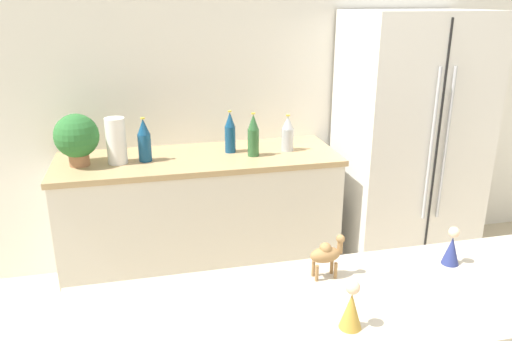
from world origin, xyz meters
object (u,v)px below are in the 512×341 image
back_bottle_1 (144,141)px  camel_figurine (327,254)px  wise_man_figurine_crimson (452,248)px  back_bottle_3 (230,133)px  back_bottle_2 (253,136)px  potted_plant (77,137)px  paper_towel_roll (116,141)px  back_bottle_0 (288,134)px  wise_man_figurine_purple (351,308)px  refrigerator (408,144)px

back_bottle_1 → camel_figurine: size_ratio=1.93×
wise_man_figurine_crimson → back_bottle_3: bearing=103.1°
back_bottle_2 → camel_figurine: (-0.15, -1.65, 0.06)m
potted_plant → wise_man_figurine_crimson: bearing=-52.1°
back_bottle_3 → wise_man_figurine_crimson: back_bottle_3 is taller
back_bottle_3 → camel_figurine: size_ratio=1.94×
back_bottle_1 → back_bottle_2: bearing=-4.0°
paper_towel_roll → back_bottle_2: size_ratio=1.01×
back_bottle_0 → back_bottle_1: bearing=-179.0°
wise_man_figurine_crimson → wise_man_figurine_purple: (-0.46, -0.24, 0.00)m
refrigerator → back_bottle_1: (-1.77, 0.03, 0.13)m
back_bottle_1 → camel_figurine: 1.78m
wise_man_figurine_crimson → back_bottle_1: bearing=119.1°
back_bottle_1 → back_bottle_3: back_bottle_3 is taller
camel_figurine → wise_man_figurine_purple: (-0.03, -0.26, -0.02)m
refrigerator → back_bottle_0: size_ratio=7.36×
wise_man_figurine_crimson → wise_man_figurine_purple: wise_man_figurine_purple is taller
camel_figurine → back_bottle_2: bearing=85.0°
back_bottle_1 → paper_towel_roll: bearing=-178.9°
potted_plant → back_bottle_1: potted_plant is taller
paper_towel_roll → back_bottle_0: bearing=1.0°
paper_towel_roll → back_bottle_2: (0.83, -0.04, -0.01)m
paper_towel_roll → back_bottle_2: 0.83m
back_bottle_3 → potted_plant: bearing=-176.2°
camel_figurine → refrigerator: bearing=53.4°
paper_towel_roll → back_bottle_0: 1.08m
back_bottle_0 → wise_man_figurine_purple: size_ratio=1.68×
potted_plant → paper_towel_roll: 0.22m
paper_towel_roll → back_bottle_1: size_ratio=1.02×
back_bottle_0 → back_bottle_1: 0.91m
refrigerator → wise_man_figurine_purple: (-1.27, -1.93, 0.17)m
paper_towel_roll → back_bottle_3: paper_towel_roll is taller
refrigerator → paper_towel_roll: refrigerator is taller
back_bottle_1 → wise_man_figurine_crimson: size_ratio=2.05×
potted_plant → back_bottle_2: bearing=-2.7°
refrigerator → back_bottle_2: bearing=-179.0°
back_bottle_2 → back_bottle_3: size_ratio=1.01×
back_bottle_0 → back_bottle_2: (-0.24, -0.06, 0.02)m
back_bottle_2 → wise_man_figurine_purple: size_ratio=1.95×
back_bottle_0 → wise_man_figurine_purple: 2.02m
refrigerator → potted_plant: (-2.15, 0.03, 0.17)m
back_bottle_3 → camel_figurine: back_bottle_3 is taller
back_bottle_0 → back_bottle_3: bearing=172.3°
potted_plant → wise_man_figurine_purple: 2.15m
back_bottle_1 → camel_figurine: (0.52, -1.70, 0.06)m
refrigerator → back_bottle_2: 1.11m
back_bottle_3 → wise_man_figurine_crimson: bearing=-76.9°
refrigerator → back_bottle_0: 0.86m
back_bottle_3 → camel_figurine: bearing=-90.6°
potted_plant → back_bottle_2: (1.06, -0.05, -0.04)m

